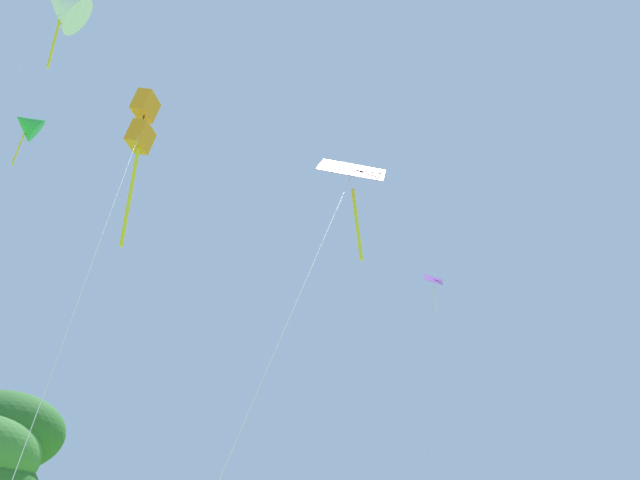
{
  "coord_description": "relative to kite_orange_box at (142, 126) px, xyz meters",
  "views": [
    {
      "loc": [
        0.05,
        -3.59,
        1.41
      ],
      "look_at": [
        -3.22,
        19.25,
        13.58
      ],
      "focal_mm": 35.53,
      "sensor_mm": 36.0,
      "label": 1
    }
  ],
  "objects": [
    {
      "name": "kite_orange_box",
      "position": [
        0.0,
        0.0,
        0.0
      ],
      "size": [
        3.22,
        8.15,
        14.25
      ],
      "color": "orange",
      "rests_on": "ground_plane"
    },
    {
      "name": "kite_red_high",
      "position": [
        6.0,
        1.92,
        -1.45
      ],
      "size": [
        2.19,
        11.31,
        13.11
      ],
      "color": "red",
      "rests_on": "ground_plane"
    },
    {
      "name": "kite_purple_streamer",
      "position": [
        9.7,
        33.53,
        8.29
      ],
      "size": [
        3.17,
        12.54,
        23.31
      ],
      "color": "purple",
      "rests_on": "ground_plane"
    },
    {
      "name": "kite_green_small",
      "position": [
        -10.8,
        8.91,
        8.2
      ],
      "size": [
        4.36,
        8.56,
        22.16
      ],
      "color": "green",
      "rests_on": "ground_plane"
    },
    {
      "name": "kite_white_distant",
      "position": [
        -6.19,
        3.34,
        9.6
      ],
      "size": [
        3.41,
        9.76,
        23.89
      ],
      "color": "white",
      "rests_on": "ground_plane"
    }
  ]
}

